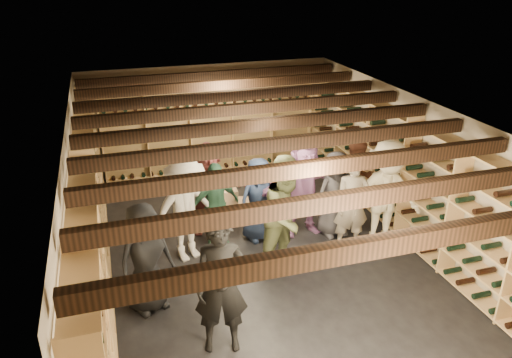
{
  "coord_description": "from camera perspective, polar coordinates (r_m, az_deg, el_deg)",
  "views": [
    {
      "loc": [
        -2.2,
        -6.63,
        4.46
      ],
      "look_at": [
        -0.07,
        0.2,
        1.31
      ],
      "focal_mm": 35.0,
      "sensor_mm": 36.0,
      "label": 1
    }
  ],
  "objects": [
    {
      "name": "person_10",
      "position": [
        8.23,
        -4.71,
        -3.07
      ],
      "size": [
        0.95,
        0.61,
        1.51
      ],
      "primitive_type": "imported",
      "rotation": [
        0.0,
        0.0,
        0.29
      ],
      "color": "#264C37",
      "rests_on": "ground"
    },
    {
      "name": "walls",
      "position": [
        7.71,
        0.95,
        -1.25
      ],
      "size": [
        5.52,
        8.02,
        2.4
      ],
      "color": "tan",
      "rests_on": "ground"
    },
    {
      "name": "person_6",
      "position": [
        8.45,
        0.3,
        -2.34
      ],
      "size": [
        0.81,
        0.62,
        1.48
      ],
      "primitive_type": "imported",
      "rotation": [
        0.0,
        0.0,
        0.22
      ],
      "color": "#1D2B4B",
      "rests_on": "ground"
    },
    {
      "name": "person_7",
      "position": [
        8.25,
        10.92,
        -2.93
      ],
      "size": [
        0.64,
        0.47,
        1.63
      ],
      "primitive_type": "imported",
      "rotation": [
        0.0,
        0.0,
        -0.14
      ],
      "color": "gray",
      "rests_on": "ground"
    },
    {
      "name": "person_5",
      "position": [
        8.68,
        -5.42,
        -1.03
      ],
      "size": [
        1.57,
        0.56,
        1.67
      ],
      "primitive_type": "imported",
      "rotation": [
        0.0,
        0.0,
        0.05
      ],
      "color": "brown",
      "rests_on": "ground"
    },
    {
      "name": "ground",
      "position": [
        8.29,
        0.9,
        -8.79
      ],
      "size": [
        8.0,
        8.0,
        0.0
      ],
      "primitive_type": "plane",
      "color": "black",
      "rests_on": "ground"
    },
    {
      "name": "person_8",
      "position": [
        9.06,
        11.46,
        -0.39
      ],
      "size": [
        0.91,
        0.78,
        1.65
      ],
      "primitive_type": "imported",
      "rotation": [
        0.0,
        0.0,
        0.21
      ],
      "color": "#4D2719",
      "rests_on": "ground"
    },
    {
      "name": "person_3",
      "position": [
        8.37,
        14.57,
        -1.89
      ],
      "size": [
        1.31,
        0.89,
        1.88
      ],
      "primitive_type": "imported",
      "rotation": [
        0.0,
        0.0,
        -0.16
      ],
      "color": "beige",
      "rests_on": "ground"
    },
    {
      "name": "wine_rack_left",
      "position": [
        7.45,
        -18.24,
        -4.55
      ],
      "size": [
        0.32,
        7.5,
        2.15
      ],
      "color": "tan",
      "rests_on": "ground"
    },
    {
      "name": "wine_rack_right",
      "position": [
        8.84,
        16.98,
        0.17
      ],
      "size": [
        0.32,
        7.5,
        2.15
      ],
      "color": "tan",
      "rests_on": "ground"
    },
    {
      "name": "person_2",
      "position": [
        7.52,
        3.56,
        -4.13
      ],
      "size": [
        1.12,
        1.01,
        1.89
      ],
      "primitive_type": "imported",
      "rotation": [
        0.0,
        0.0,
        0.39
      ],
      "color": "#5A633C",
      "rests_on": "ground"
    },
    {
      "name": "crate_loose",
      "position": [
        9.76,
        -1.43,
        -2.86
      ],
      "size": [
        0.58,
        0.47,
        0.17
      ],
      "primitive_type": "cube",
      "rotation": [
        0.0,
        0.0,
        -0.32
      ],
      "color": "tan",
      "rests_on": "ground"
    },
    {
      "name": "person_11",
      "position": [
        8.6,
        5.44,
        -0.96
      ],
      "size": [
        1.63,
        0.55,
        1.75
      ],
      "primitive_type": "imported",
      "rotation": [
        0.0,
        0.0,
        0.02
      ],
      "color": "#945D95",
      "rests_on": "ground"
    },
    {
      "name": "crate_stack_left",
      "position": [
        9.31,
        0.94,
        -2.48
      ],
      "size": [
        0.55,
        0.42,
        0.68
      ],
      "rotation": [
        0.0,
        0.0,
        -0.19
      ],
      "color": "tan",
      "rests_on": "ground"
    },
    {
      "name": "person_12",
      "position": [
        8.69,
        9.04,
        -1.69
      ],
      "size": [
        0.82,
        0.6,
        1.54
      ],
      "primitive_type": "imported",
      "rotation": [
        0.0,
        0.0,
        0.16
      ],
      "color": "#3A393E",
      "rests_on": "ground"
    },
    {
      "name": "ceiling",
      "position": [
        7.28,
        1.02,
        7.34
      ],
      "size": [
        5.5,
        8.0,
        0.01
      ],
      "primitive_type": "cube",
      "color": "beige",
      "rests_on": "walls"
    },
    {
      "name": "ceiling_joists",
      "position": [
        7.32,
        1.01,
        6.29
      ],
      "size": [
        5.4,
        7.12,
        0.18
      ],
      "color": "black",
      "rests_on": "ground"
    },
    {
      "name": "person_9",
      "position": [
        7.9,
        -7.97,
        -3.4
      ],
      "size": [
        1.29,
        1.01,
        1.76
      ],
      "primitive_type": "imported",
      "rotation": [
        0.0,
        0.0,
        0.36
      ],
      "color": "#B6B2A5",
      "rests_on": "ground"
    },
    {
      "name": "person_1",
      "position": [
        6.07,
        -3.97,
        -12.18
      ],
      "size": [
        0.73,
        0.55,
        1.8
      ],
      "primitive_type": "imported",
      "rotation": [
        0.0,
        0.0,
        -0.19
      ],
      "color": "black",
      "rests_on": "ground"
    },
    {
      "name": "wine_rack_back",
      "position": [
        11.21,
        -5.21,
        6.1
      ],
      "size": [
        4.7,
        0.3,
        2.15
      ],
      "color": "tan",
      "rests_on": "ground"
    },
    {
      "name": "crate_stack_right",
      "position": [
        9.12,
        -3.84,
        -3.14
      ],
      "size": [
        0.52,
        0.35,
        0.68
      ],
      "rotation": [
        0.0,
        0.0,
        -0.05
      ],
      "color": "tan",
      "rests_on": "ground"
    },
    {
      "name": "person_0",
      "position": [
        6.93,
        -12.51,
        -8.8
      ],
      "size": [
        0.92,
        0.78,
        1.59
      ],
      "primitive_type": "imported",
      "rotation": [
        0.0,
        0.0,
        0.42
      ],
      "color": "black",
      "rests_on": "ground"
    }
  ]
}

